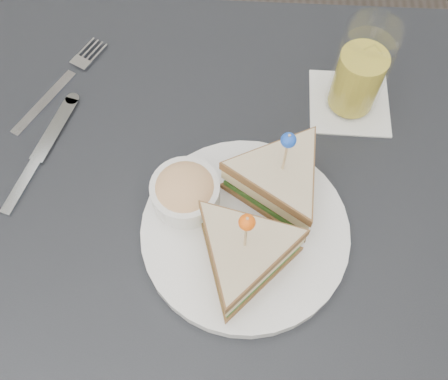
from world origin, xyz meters
TOP-DOWN VIEW (x-y plane):
  - ground_plane at (0.00, 0.00)m, footprint 3.50×3.50m
  - table at (0.00, 0.00)m, footprint 0.80×0.80m
  - plate_meal at (0.04, -0.02)m, footprint 0.33×0.33m
  - cutlery_fork at (-0.25, 0.21)m, footprint 0.12×0.19m
  - cutlery_knife at (-0.26, 0.07)m, footprint 0.07×0.21m
  - drink_set at (0.19, 0.19)m, footprint 0.12×0.12m

SIDE VIEW (x-z plane):
  - ground_plane at x=0.00m, z-range 0.00..0.00m
  - table at x=0.00m, z-range 0.30..1.05m
  - cutlery_fork at x=-0.25m, z-range 0.75..0.76m
  - cutlery_knife at x=-0.26m, z-range 0.75..0.76m
  - plate_meal at x=0.04m, z-range 0.71..0.87m
  - drink_set at x=0.19m, z-range 0.74..0.89m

